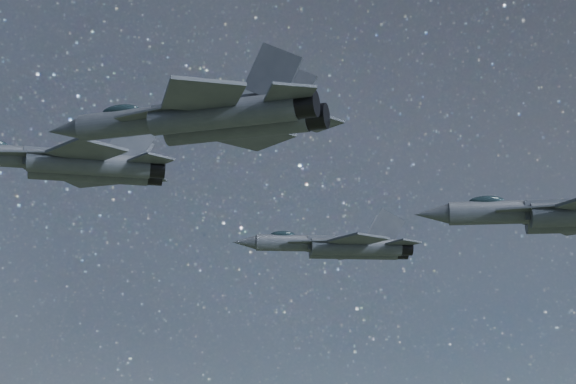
{
  "coord_description": "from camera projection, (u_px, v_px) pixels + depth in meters",
  "views": [
    {
      "loc": [
        5.4,
        -59.41,
        131.29
      ],
      "look_at": [
        -0.44,
        4.9,
        148.32
      ],
      "focal_mm": 55.0,
      "sensor_mm": 36.0,
      "label": 1
    }
  ],
  "objects": [
    {
      "name": "jet_lead",
      "position": [
        69.0,
        163.0,
        69.97
      ],
      "size": [
        19.82,
        13.3,
        5.01
      ],
      "rotation": [
        0.0,
        0.0,
        0.32
      ],
      "color": "#353A42"
    },
    {
      "name": "jet_left",
      "position": [
        340.0,
        246.0,
        83.43
      ],
      "size": [
        17.84,
        12.34,
        4.48
      ],
      "rotation": [
        0.0,
        0.0,
        0.17
      ],
      "color": "#353A42"
    },
    {
      "name": "jet_right",
      "position": [
        207.0,
        118.0,
        48.28
      ],
      "size": [
        17.48,
        11.96,
        4.39
      ],
      "rotation": [
        0.0,
        0.0,
        -0.22
      ],
      "color": "#353A42"
    },
    {
      "name": "jet_slot",
      "position": [
        573.0,
        214.0,
        65.28
      ],
      "size": [
        19.99,
        14.23,
        5.09
      ],
      "rotation": [
        0.0,
        0.0,
        -0.02
      ],
      "color": "#353A42"
    }
  ]
}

